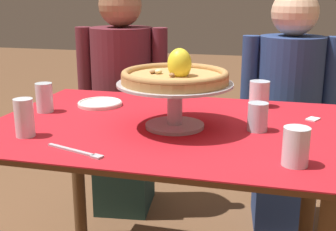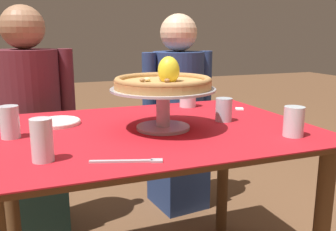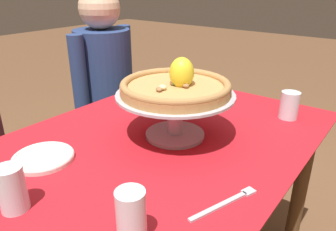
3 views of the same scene
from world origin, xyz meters
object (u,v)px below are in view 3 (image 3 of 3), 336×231
(pizza, at_px, (176,86))
(diner_right, at_px, (107,101))
(water_glass_side_right, at_px, (209,100))
(water_glass_side_left, at_px, (12,191))
(side_plate, at_px, (43,157))
(water_glass_back_right, at_px, (146,85))
(pizza_stand, at_px, (175,108))
(water_glass_front_left, at_px, (131,221))
(sugar_packet, at_px, (196,89))
(dinner_fork, at_px, (227,202))
(water_glass_front_right, at_px, (289,107))

(pizza, relative_size, diner_right, 0.30)
(pizza, bearing_deg, water_glass_side_right, 6.25)
(pizza, xyz_separation_m, water_glass_side_left, (-0.53, 0.07, -0.13))
(diner_right, bearing_deg, side_plate, -143.14)
(pizza, height_order, water_glass_back_right, pizza)
(water_glass_back_right, height_order, side_plate, water_glass_back_right)
(pizza_stand, height_order, diner_right, diner_right)
(pizza, distance_m, water_glass_front_left, 0.50)
(water_glass_back_right, relative_size, water_glass_side_left, 0.93)
(side_plate, height_order, sugar_packet, side_plate)
(dinner_fork, relative_size, sugar_packet, 3.97)
(water_glass_side_left, height_order, diner_right, diner_right)
(water_glass_front_right, xyz_separation_m, diner_right, (-0.01, 1.02, -0.21))
(water_glass_back_right, height_order, diner_right, diner_right)
(pizza, relative_size, side_plate, 1.99)
(dinner_fork, height_order, diner_right, diner_right)
(side_plate, relative_size, dinner_fork, 0.90)
(pizza, bearing_deg, side_plate, 149.31)
(water_glass_front_right, bearing_deg, water_glass_front_left, 177.27)
(water_glass_side_right, distance_m, water_glass_front_left, 0.75)
(water_glass_side_left, bearing_deg, pizza_stand, -7.72)
(water_glass_side_left, bearing_deg, dinner_fork, -50.22)
(water_glass_back_right, height_order, water_glass_front_left, water_glass_front_left)
(water_glass_front_right, bearing_deg, pizza, 146.95)
(pizza_stand, xyz_separation_m, water_glass_front_right, (0.39, -0.25, -0.06))
(sugar_packet, relative_size, diner_right, 0.04)
(water_glass_back_right, relative_size, diner_right, 0.09)
(pizza_stand, xyz_separation_m, water_glass_front_left, (-0.43, -0.21, -0.05))
(pizza_stand, height_order, sugar_packet, pizza_stand)
(pizza, bearing_deg, water_glass_front_right, -33.05)
(pizza_stand, bearing_deg, sugar_packet, 24.77)
(water_glass_back_right, bearing_deg, pizza, -125.59)
(water_glass_front_right, distance_m, dinner_fork, 0.60)
(pizza_stand, relative_size, sugar_packet, 7.72)
(pizza, bearing_deg, pizza_stand, 145.49)
(water_glass_side_left, relative_size, water_glass_front_left, 0.91)
(pizza_stand, height_order, water_glass_back_right, pizza_stand)
(water_glass_side_left, xyz_separation_m, water_glass_front_left, (0.09, -0.28, 0.00))
(water_glass_side_right, xyz_separation_m, diner_right, (0.11, 0.74, -0.20))
(water_glass_front_left, xyz_separation_m, sugar_packet, (0.89, 0.42, -0.05))
(water_glass_side_right, relative_size, sugar_packet, 1.89)
(water_glass_side_right, height_order, water_glass_front_right, water_glass_front_right)
(water_glass_front_left, distance_m, diner_right, 1.30)
(water_glass_front_left, distance_m, side_plate, 0.44)
(pizza_stand, relative_size, water_glass_front_left, 3.17)
(water_glass_side_right, bearing_deg, diner_right, 81.76)
(water_glass_back_right, xyz_separation_m, diner_right, (0.12, 0.41, -0.21))
(dinner_fork, bearing_deg, pizza, 55.59)
(side_plate, bearing_deg, water_glass_front_right, -31.92)
(water_glass_side_left, height_order, water_glass_front_right, water_glass_side_left)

